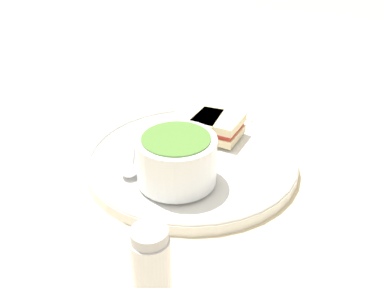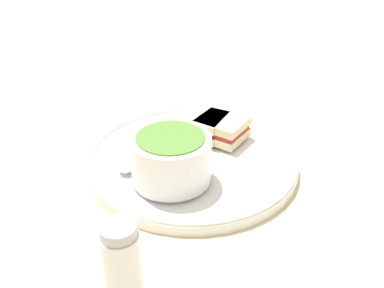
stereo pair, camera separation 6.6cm
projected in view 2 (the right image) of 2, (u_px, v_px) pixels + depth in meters
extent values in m
plane|color=beige|center=(192.00, 166.00, 0.68)|extent=(2.40, 2.40, 0.00)
cylinder|color=white|center=(192.00, 161.00, 0.68)|extent=(0.32, 0.32, 0.02)
torus|color=white|center=(192.00, 156.00, 0.67)|extent=(0.32, 0.32, 0.01)
cylinder|color=white|center=(172.00, 176.00, 0.62)|extent=(0.06, 0.06, 0.01)
cylinder|color=white|center=(171.00, 159.00, 0.60)|extent=(0.11, 0.11, 0.06)
cylinder|color=#568938|center=(170.00, 138.00, 0.59)|extent=(0.09, 0.09, 0.01)
cube|color=silver|center=(133.00, 149.00, 0.68)|extent=(0.08, 0.01, 0.00)
ellipsoid|color=silver|center=(127.00, 166.00, 0.64)|extent=(0.04, 0.03, 0.01)
cube|color=beige|center=(222.00, 134.00, 0.71)|extent=(0.09, 0.09, 0.01)
cube|color=#B72D23|center=(222.00, 128.00, 0.71)|extent=(0.08, 0.09, 0.01)
cube|color=beige|center=(222.00, 122.00, 0.70)|extent=(0.09, 0.09, 0.01)
cube|color=beige|center=(201.00, 130.00, 0.73)|extent=(0.09, 0.09, 0.01)
cube|color=#B72D23|center=(202.00, 124.00, 0.72)|extent=(0.08, 0.08, 0.01)
cube|color=beige|center=(202.00, 118.00, 0.71)|extent=(0.09, 0.09, 0.01)
cylinder|color=silver|center=(122.00, 269.00, 0.44)|extent=(0.04, 0.04, 0.09)
cylinder|color=#B7B7BC|center=(118.00, 231.00, 0.42)|extent=(0.04, 0.04, 0.01)
cube|color=white|center=(31.00, 127.00, 0.79)|extent=(0.29, 0.31, 0.00)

